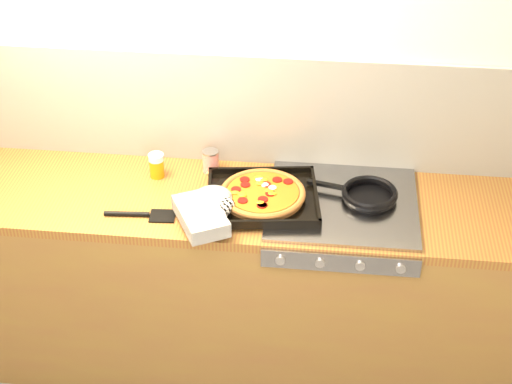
# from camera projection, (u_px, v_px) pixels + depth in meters

# --- Properties ---
(room_shell) EXTENTS (3.20, 3.20, 3.20)m
(room_shell) POSITION_uv_depth(u_px,v_px,m) (240.00, 110.00, 3.30)
(room_shell) COLOR white
(room_shell) RESTS_ON ground
(counter_run) EXTENTS (3.20, 0.62, 0.90)m
(counter_run) POSITION_uv_depth(u_px,v_px,m) (234.00, 281.00, 3.46)
(counter_run) COLOR brown
(counter_run) RESTS_ON ground
(stovetop) EXTENTS (0.60, 0.56, 0.02)m
(stovetop) POSITION_uv_depth(u_px,v_px,m) (343.00, 204.00, 3.16)
(stovetop) COLOR gray
(stovetop) RESTS_ON counter_run
(pizza_on_tray) EXTENTS (0.59, 0.57, 0.08)m
(pizza_on_tray) POSITION_uv_depth(u_px,v_px,m) (246.00, 199.00, 3.12)
(pizza_on_tray) COLOR black
(pizza_on_tray) RESTS_ON stovetop
(frying_pan) EXTENTS (0.39, 0.27, 0.04)m
(frying_pan) POSITION_uv_depth(u_px,v_px,m) (368.00, 194.00, 3.16)
(frying_pan) COLOR black
(frying_pan) RESTS_ON stovetop
(tomato_can) EXTENTS (0.08, 0.08, 0.10)m
(tomato_can) POSITION_uv_depth(u_px,v_px,m) (211.00, 161.00, 3.34)
(tomato_can) COLOR #A50D0E
(tomato_can) RESTS_ON counter_run
(juice_glass) EXTENTS (0.07, 0.07, 0.11)m
(juice_glass) POSITION_uv_depth(u_px,v_px,m) (157.00, 165.00, 3.31)
(juice_glass) COLOR orange
(juice_glass) RESTS_ON counter_run
(wooden_spoon) EXTENTS (0.30, 0.04, 0.02)m
(wooden_spoon) POSITION_uv_depth(u_px,v_px,m) (249.00, 176.00, 3.32)
(wooden_spoon) COLOR #AA8A48
(wooden_spoon) RESTS_ON counter_run
(black_spatula) EXTENTS (0.28, 0.09, 0.02)m
(black_spatula) POSITION_uv_depth(u_px,v_px,m) (142.00, 215.00, 3.10)
(black_spatula) COLOR black
(black_spatula) RESTS_ON counter_run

